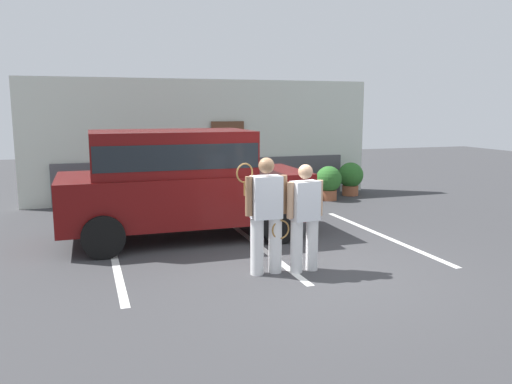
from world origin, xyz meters
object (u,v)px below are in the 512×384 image
Objects in this scene: parked_suv at (179,179)px; potted_plant_secondary at (351,177)px; potted_plant_by_porch at (329,181)px; tennis_player_man at (266,214)px; tennis_player_woman at (304,217)px.

potted_plant_secondary is at bearing 31.50° from parked_suv.
parked_suv reaches higher than potted_plant_by_porch.
tennis_player_woman is (0.59, -0.08, -0.07)m from tennis_player_man.
tennis_player_man reaches higher than tennis_player_woman.
parked_suv is 4.94× the size of potted_plant_secondary.
potted_plant_by_porch is (3.70, 5.31, -0.41)m from tennis_player_man.
tennis_player_woman is at bearing -120.01° from potted_plant_by_porch.
tennis_player_woman is at bearing 172.38° from tennis_player_man.
tennis_player_woman is (1.41, -2.62, -0.30)m from parked_suv.
potted_plant_by_porch is at bearing -152.22° from potted_plant_secondary.
tennis_player_woman is 7.14m from potted_plant_secondary.
potted_plant_secondary is (4.04, 5.88, -0.33)m from tennis_player_woman.
parked_suv is at bearing -68.33° from tennis_player_woman.
parked_suv reaches higher than tennis_player_woman.
tennis_player_man is at bearing -128.61° from potted_plant_secondary.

